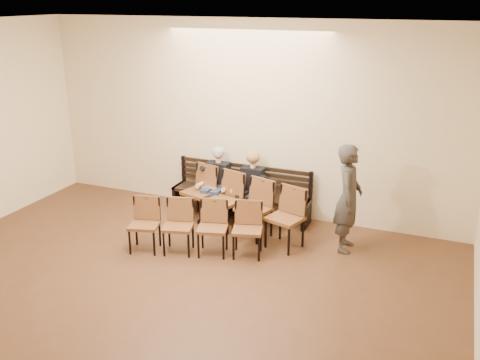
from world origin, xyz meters
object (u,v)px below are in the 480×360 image
at_px(water_bottle, 253,198).
at_px(chair_row_back, 195,228).
at_px(seated_man, 216,184).
at_px(laptop, 212,188).
at_px(chair_row_front, 239,205).
at_px(bag, 226,204).
at_px(seated_woman, 251,191).
at_px(passerby, 349,190).
at_px(bench, 240,204).

relative_size(water_bottle, chair_row_back, 0.11).
distance_m(seated_man, laptop, 0.14).
xyz_separation_m(water_bottle, chair_row_front, (-0.17, -0.23, -0.08)).
distance_m(seated_man, bag, 0.51).
distance_m(laptop, water_bottle, 0.89).
bearing_deg(seated_woman, passerby, -14.76).
xyz_separation_m(seated_man, chair_row_front, (0.67, -0.53, -0.12)).
distance_m(water_bottle, bag, 1.00).
height_order(seated_man, laptop, seated_man).
distance_m(water_bottle, chair_row_front, 0.30).
bearing_deg(seated_man, chair_row_front, -38.41).
relative_size(water_bottle, bag, 0.56).
xyz_separation_m(seated_man, water_bottle, (0.84, -0.30, -0.04)).
bearing_deg(bench, laptop, -151.23).
xyz_separation_m(bench, seated_woman, (0.25, -0.12, 0.35)).
xyz_separation_m(seated_woman, laptop, (-0.70, -0.13, -0.01)).
xyz_separation_m(bench, laptop, (-0.45, -0.25, 0.34)).
relative_size(seated_man, laptop, 3.88).
bearing_deg(laptop, passerby, -8.36).
distance_m(seated_man, seated_woman, 0.67).
bearing_deg(water_bottle, bench, 135.23).
height_order(laptop, water_bottle, water_bottle).
relative_size(bench, laptop, 8.28).
bearing_deg(bench, seated_man, -163.91).
bearing_deg(seated_man, bench, 16.09).
xyz_separation_m(laptop, chair_row_front, (0.70, -0.40, -0.07)).
height_order(water_bottle, chair_row_front, chair_row_front).
distance_m(seated_woman, bag, 0.74).
distance_m(seated_man, passerby, 2.57).
bearing_deg(passerby, bag, 68.71).
height_order(passerby, chair_row_back, passerby).
xyz_separation_m(water_bottle, bag, (-0.74, 0.52, -0.41)).
distance_m(seated_woman, water_bottle, 0.34).
height_order(bench, chair_row_back, chair_row_back).
relative_size(seated_woman, laptop, 3.63).
bearing_deg(seated_woman, seated_man, 180.00).
xyz_separation_m(bench, bag, (-0.32, 0.10, -0.07)).
height_order(bench, seated_woman, seated_woman).
distance_m(laptop, chair_row_front, 0.81).
distance_m(seated_woman, laptop, 0.71).
bearing_deg(seated_man, seated_woman, 0.00).
xyz_separation_m(seated_man, laptop, (-0.03, -0.13, -0.05)).
bearing_deg(chair_row_front, bag, 144.06).
bearing_deg(seated_woman, laptop, -169.81).
distance_m(water_bottle, chair_row_back, 1.33).
bearing_deg(passerby, chair_row_front, 86.56).
distance_m(laptop, bag, 0.55).
distance_m(bag, chair_row_back, 1.79).
relative_size(seated_man, chair_row_front, 0.51).
height_order(seated_man, water_bottle, seated_man).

